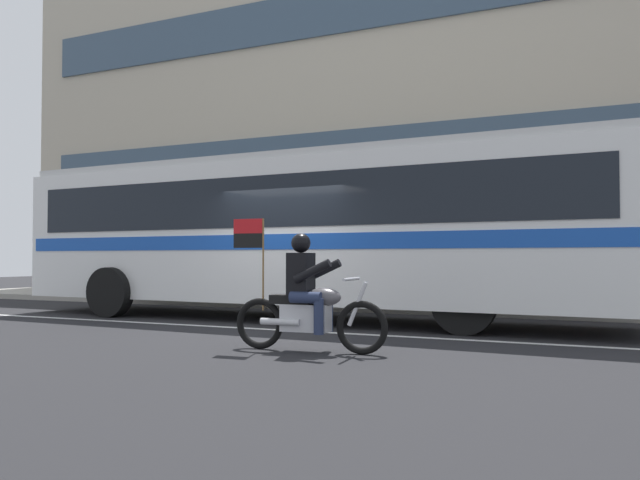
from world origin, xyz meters
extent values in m
plane|color=black|center=(0.00, 0.00, 0.00)|extent=(60.00, 60.00, 0.00)
cube|color=#A39E93|center=(0.00, 5.10, 0.07)|extent=(28.00, 3.80, 0.15)
cube|color=silver|center=(0.00, -0.60, 0.00)|extent=(26.60, 0.14, 0.01)
cube|color=#B2A893|center=(0.00, 7.40, 6.15)|extent=(28.00, 0.80, 12.31)
cube|color=#384C60|center=(0.00, 6.96, 4.31)|extent=(25.76, 0.10, 1.40)
cube|color=#384C60|center=(0.00, 6.96, 8.61)|extent=(25.76, 0.10, 1.40)
cube|color=white|center=(-0.20, 1.20, 1.73)|extent=(12.70, 3.07, 2.70)
cube|color=black|center=(-0.20, 1.20, 2.28)|extent=(11.69, 3.07, 0.96)
cube|color=#194CB2|center=(-0.20, 1.20, 1.53)|extent=(12.45, 3.09, 0.28)
cube|color=silver|center=(-0.20, 1.20, 3.14)|extent=(12.44, 2.93, 0.16)
cylinder|color=black|center=(-4.10, 0.02, 0.52)|extent=(1.04, 0.30, 1.04)
cylinder|color=black|center=(3.27, 0.02, 0.52)|extent=(1.04, 0.30, 1.04)
torus|color=black|center=(2.50, -2.59, 0.34)|extent=(0.69, 0.14, 0.69)
torus|color=black|center=(1.06, -2.69, 0.34)|extent=(0.69, 0.14, 0.69)
cube|color=silver|center=(1.73, -2.64, 0.44)|extent=(0.66, 0.32, 0.36)
ellipsoid|color=#59565B|center=(1.98, -2.63, 0.72)|extent=(0.50, 0.31, 0.24)
cube|color=black|center=(1.53, -2.66, 0.69)|extent=(0.58, 0.30, 0.12)
cylinder|color=silver|center=(2.44, -2.59, 0.65)|extent=(0.28, 0.08, 0.58)
cylinder|color=silver|center=(2.36, -2.60, 0.96)|extent=(0.08, 0.64, 0.04)
cylinder|color=silver|center=(1.44, -2.83, 0.39)|extent=(0.55, 0.13, 0.09)
cube|color=black|center=(1.66, -2.65, 1.02)|extent=(0.30, 0.38, 0.56)
sphere|color=black|center=(1.66, -2.65, 1.44)|extent=(0.26, 0.26, 0.26)
cylinder|color=#232D4C|center=(1.79, -2.46, 0.72)|extent=(0.43, 0.18, 0.15)
cylinder|color=#232D4C|center=(1.97, -2.45, 0.48)|extent=(0.13, 0.13, 0.46)
cylinder|color=#232D4C|center=(1.81, -2.82, 0.72)|extent=(0.43, 0.18, 0.15)
cylinder|color=#232D4C|center=(1.99, -2.81, 0.48)|extent=(0.13, 0.13, 0.46)
cylinder|color=black|center=(1.88, -2.43, 1.06)|extent=(0.52, 0.15, 0.32)
cylinder|color=black|center=(1.91, -2.83, 1.06)|extent=(0.52, 0.15, 0.32)
cylinder|color=olive|center=(1.11, -2.69, 1.15)|extent=(0.02, 0.02, 1.25)
cube|color=red|center=(0.88, -2.70, 1.68)|extent=(0.44, 0.05, 0.20)
cube|color=black|center=(0.88, -2.70, 1.47)|extent=(0.44, 0.05, 0.20)
cylinder|color=red|center=(4.19, 3.81, 0.44)|extent=(0.22, 0.22, 0.58)
sphere|color=red|center=(4.19, 3.81, 0.80)|extent=(0.20, 0.20, 0.20)
cylinder|color=red|center=(4.19, 3.67, 0.47)|extent=(0.09, 0.10, 0.09)
camera|label=1|loc=(5.37, -10.20, 1.24)|focal=35.49mm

